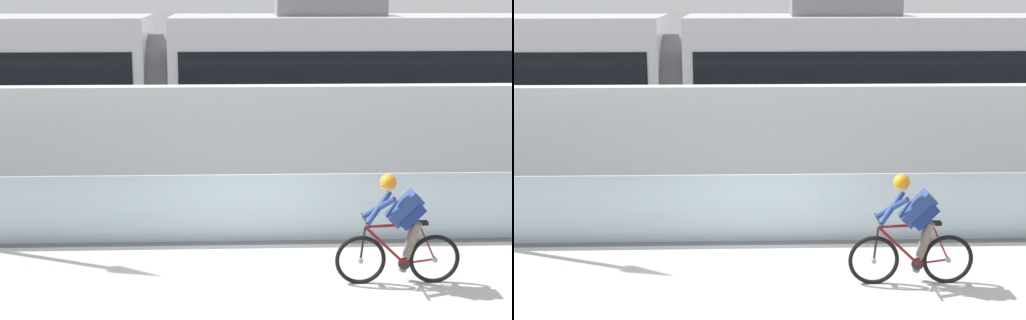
% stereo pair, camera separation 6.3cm
% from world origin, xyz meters
% --- Properties ---
extents(ground_plane, '(200.00, 200.00, 0.00)m').
position_xyz_m(ground_plane, '(0.00, 0.00, 0.00)').
color(ground_plane, slate).
extents(bike_path_deck, '(32.00, 3.20, 0.01)m').
position_xyz_m(bike_path_deck, '(0.00, 0.00, 0.01)').
color(bike_path_deck, silver).
rests_on(bike_path_deck, ground).
extents(glass_parapet, '(32.00, 0.05, 1.13)m').
position_xyz_m(glass_parapet, '(0.00, 1.85, 0.56)').
color(glass_parapet, silver).
rests_on(glass_parapet, ground).
extents(concrete_barrier_wall, '(32.00, 0.36, 2.33)m').
position_xyz_m(concrete_barrier_wall, '(0.00, 3.65, 1.17)').
color(concrete_barrier_wall, white).
rests_on(concrete_barrier_wall, ground).
extents(tram_rail_near, '(32.00, 0.08, 0.01)m').
position_xyz_m(tram_rail_near, '(0.00, 6.13, 0.00)').
color(tram_rail_near, '#595654').
rests_on(tram_rail_near, ground).
extents(tram_rail_far, '(32.00, 0.08, 0.01)m').
position_xyz_m(tram_rail_far, '(0.00, 7.57, 0.00)').
color(tram_rail_far, '#595654').
rests_on(tram_rail_far, ground).
extents(tram, '(22.56, 2.54, 3.81)m').
position_xyz_m(tram, '(-2.06, 6.85, 1.89)').
color(tram, silver).
rests_on(tram, ground).
extents(cyclist_on_bike, '(1.77, 0.58, 1.61)m').
position_xyz_m(cyclist_on_bike, '(1.85, 0.00, 0.78)').
color(cyclist_on_bike, black).
rests_on(cyclist_on_bike, ground).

